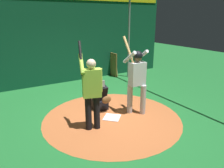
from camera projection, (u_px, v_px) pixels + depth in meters
ground_plane at (112, 118)px, 5.68m from camera, size 25.63×25.63×0.00m
dirt_circle at (112, 118)px, 5.68m from camera, size 3.64×3.64×0.01m
home_plate at (112, 117)px, 5.67m from camera, size 0.59×0.59×0.01m
batter at (137, 76)px, 5.64m from camera, size 0.68×0.49×2.10m
catcher at (100, 98)px, 6.08m from camera, size 0.58×0.40×0.92m
visitor at (92, 90)px, 4.85m from camera, size 0.63×0.51×2.07m
back_wall at (61, 39)px, 8.30m from camera, size 0.23×9.63×3.45m
cage_frame at (112, 28)px, 4.97m from camera, size 6.32×5.55×3.32m
bat_rack at (113, 65)px, 9.60m from camera, size 0.70×0.19×1.05m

